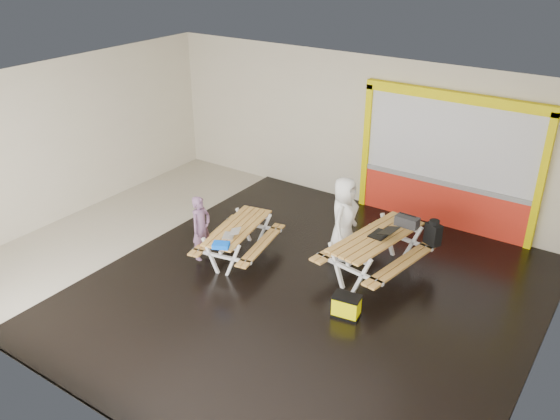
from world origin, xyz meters
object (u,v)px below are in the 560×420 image
Objects in this scene: person_right at (344,218)px; laptop_left at (231,234)px; picnic_table_left at (238,234)px; laptop_right at (383,233)px; fluke_bag at (346,306)px; picnic_table_right at (376,245)px; toolbox at (407,221)px; backpack at (433,233)px; dark_case at (337,252)px; blue_pouch at (221,245)px; person_left at (201,228)px.

laptop_left is at bearing 127.43° from person_right.
person_right is at bearing 35.08° from picnic_table_left.
fluke_bag is (0.11, -1.54, -0.67)m from laptop_right.
person_right is at bearing 165.56° from picnic_table_right.
backpack is at bearing 20.14° from toolbox.
dark_case is at bearing -158.80° from backpack.
blue_pouch reaches higher than picnic_table_left.
laptop_right is 2.96m from blue_pouch.
person_right is at bearing 54.32° from blue_pouch.
person_left is (-0.52, -0.48, 0.20)m from picnic_table_left.
backpack is at bearing -76.04° from person_right.
person_right is 3.35× the size of fluke_bag.
person_left reaches higher than toolbox.
picnic_table_right is 6.05× the size of dark_case.
laptop_left is 0.83× the size of fluke_bag.
person_left is 2.57× the size of fluke_bag.
person_right is 2.45m from blue_pouch.
toolbox reaches higher than picnic_table_left.
picnic_table_right is 5.62× the size of laptop_left.
person_left reaches higher than backpack.
picnic_table_left is at bearing 168.84° from fluke_bag.
person_left is at bearing -147.31° from toolbox.
laptop_right is at bearing -108.33° from toolbox.
dark_case is (-1.20, -0.47, -0.83)m from toolbox.
person_left is 4.40m from backpack.
picnic_table_right is (2.48, 0.97, 0.09)m from picnic_table_left.
picnic_table_right is 4.68× the size of backpack.
laptop_left is 2.61m from fluke_bag.
picnic_table_right reaches higher than dark_case.
picnic_table_right is 2.71m from laptop_left.
person_left is 0.83m from blue_pouch.
person_right is 3.41× the size of laptop_right.
picnic_table_right is 7.88× the size of blue_pouch.
picnic_table_right is at bearing -11.73° from dark_case.
person_right is at bearing 45.20° from laptop_left.
picnic_table_right is at bearing 29.87° from laptop_left.
picnic_table_left is 2.76m from fluke_bag.
laptop_left is 0.93× the size of toolbox.
picnic_table_right reaches higher than fluke_bag.
person_right is 3.37× the size of backpack.
laptop_right is 1.28× the size of dark_case.
dark_case is at bearing 168.27° from picnic_table_right.
laptop_left is at bearing -70.98° from picnic_table_left.
backpack reaches higher than fluke_bag.
laptop_right is at bearing 24.93° from picnic_table_right.
laptop_left is 1.08× the size of dark_case.
picnic_table_left is at bearing -150.96° from backpack.
person_right reaches higher than fluke_bag.
person_right is 1.70m from backpack.
backpack is at bearing 41.09° from blue_pouch.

